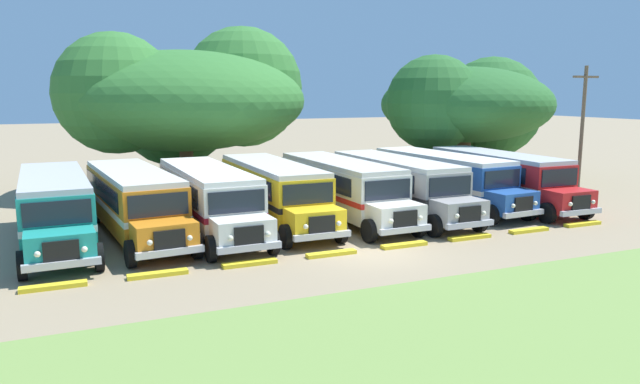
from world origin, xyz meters
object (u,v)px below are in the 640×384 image
parked_bus_slot_3 (274,189)px  parked_bus_slot_2 (209,196)px  utility_pole (582,131)px  parked_bus_slot_4 (342,186)px  parked_bus_slot_7 (500,176)px  broad_shade_tree (187,99)px  parked_bus_slot_0 (55,205)px  parked_bus_slot_6 (444,177)px  parked_bus_slot_5 (398,183)px  secondary_tree (465,106)px  parked_bus_slot_1 (135,199)px

parked_bus_slot_3 → parked_bus_slot_2: bearing=-79.7°
parked_bus_slot_3 → utility_pole: utility_pole is taller
parked_bus_slot_3 → parked_bus_slot_4: bearing=83.1°
parked_bus_slot_7 → broad_shade_tree: bearing=-132.7°
parked_bus_slot_3 → broad_shade_tree: 13.77m
parked_bus_slot_0 → parked_bus_slot_6: size_ratio=1.00×
parked_bus_slot_3 → parked_bus_slot_5: 6.44m
parked_bus_slot_4 → parked_bus_slot_7: size_ratio=1.00×
parked_bus_slot_4 → parked_bus_slot_5: (3.02, -0.26, 0.00)m
parked_bus_slot_7 → utility_pole: size_ratio=1.44×
parked_bus_slot_0 → secondary_tree: secondary_tree is taller
utility_pole → broad_shade_tree: bearing=141.3°
parked_bus_slot_1 → utility_pole: size_ratio=1.45×
parked_bus_slot_1 → utility_pole: bearing=80.1°
parked_bus_slot_0 → parked_bus_slot_2: (6.26, -0.39, 0.00)m
parked_bus_slot_5 → parked_bus_slot_6: 3.51m
secondary_tree → utility_pole: size_ratio=1.85×
parked_bus_slot_0 → parked_bus_slot_7: same height
parked_bus_slot_5 → broad_shade_tree: bearing=-151.3°
broad_shade_tree → parked_bus_slot_6: bearing=-48.8°
parked_bus_slot_0 → parked_bus_slot_7: bearing=86.9°
parked_bus_slot_7 → parked_bus_slot_1: bearing=-90.7°
parked_bus_slot_0 → utility_pole: bearing=84.1°
parked_bus_slot_2 → utility_pole: 20.78m
broad_shade_tree → secondary_tree: (19.18, -3.96, -0.58)m
parked_bus_slot_3 → broad_shade_tree: broad_shade_tree is taller
parked_bus_slot_5 → broad_shade_tree: broad_shade_tree is taller
parked_bus_slot_2 → parked_bus_slot_6: bearing=92.0°
parked_bus_slot_3 → parked_bus_slot_5: (6.40, -0.67, 0.00)m
parked_bus_slot_7 → secondary_tree: secondary_tree is taller
parked_bus_slot_7 → parked_bus_slot_0: bearing=-90.3°
parked_bus_slot_4 → utility_pole: utility_pole is taller
parked_bus_slot_7 → parked_bus_slot_6: bearing=-103.0°
parked_bus_slot_2 → parked_bus_slot_5: size_ratio=1.00×
parked_bus_slot_2 → secondary_tree: secondary_tree is taller
parked_bus_slot_1 → parked_bus_slot_4: (9.75, -0.32, 0.00)m
parked_bus_slot_0 → parked_bus_slot_5: 15.93m
parked_bus_slot_0 → parked_bus_slot_2: same height
utility_pole → parked_bus_slot_4: bearing=173.6°
parked_bus_slot_1 → parked_bus_slot_2: same height
parked_bus_slot_3 → secondary_tree: 20.24m
parked_bus_slot_0 → parked_bus_slot_4: 12.90m
parked_bus_slot_0 → parked_bus_slot_3: (9.52, 0.20, 0.00)m
parked_bus_slot_0 → parked_bus_slot_3: bearing=89.1°
parked_bus_slot_0 → secondary_tree: size_ratio=0.78×
parked_bus_slot_2 → parked_bus_slot_7: 16.24m
parked_bus_slot_6 → parked_bus_slot_2: bearing=-90.6°
parked_bus_slot_2 → parked_bus_slot_5: same height
parked_bus_slot_1 → parked_bus_slot_2: bearing=75.5°
parked_bus_slot_6 → parked_bus_slot_7: same height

